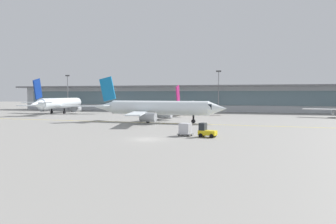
% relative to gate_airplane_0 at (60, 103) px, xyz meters
% --- Properties ---
extents(ground_plane, '(400.00, 400.00, 0.00)m').
position_rel_gate_airplane_0_xyz_m(ground_plane, '(49.09, -53.46, -3.31)').
color(ground_plane, gray).
extents(taxiway_centreline_stripe, '(109.91, 5.25, 0.01)m').
position_rel_gate_airplane_0_xyz_m(taxiway_centreline_stripe, '(42.20, -27.27, -3.31)').
color(taxiway_centreline_stripe, yellow).
rests_on(taxiway_centreline_stripe, ground_plane).
extents(terminal_concourse, '(166.46, 11.00, 9.60)m').
position_rel_gate_airplane_0_xyz_m(terminal_concourse, '(49.09, 26.72, 1.61)').
color(terminal_concourse, '#B2B7BC').
rests_on(terminal_concourse, ground_plane).
extents(gate_airplane_0, '(30.87, 33.33, 11.04)m').
position_rel_gate_airplane_0_xyz_m(gate_airplane_0, '(0.00, 0.00, 0.00)').
color(gate_airplane_0, white).
rests_on(gate_airplane_0, ground_plane).
extents(gate_airplane_1, '(25.15, 26.98, 8.96)m').
position_rel_gate_airplane_0_xyz_m(gate_airplane_1, '(41.78, 5.46, -0.62)').
color(gate_airplane_1, silver).
rests_on(gate_airplane_1, ground_plane).
extents(taxiing_regional_jet, '(31.92, 29.68, 10.58)m').
position_rel_gate_airplane_0_xyz_m(taxiing_regional_jet, '(41.79, -25.25, -0.14)').
color(taxiing_regional_jet, white).
rests_on(taxiing_regional_jet, ground_plane).
extents(baggage_tug, '(2.81, 2.02, 2.10)m').
position_rel_gate_airplane_0_xyz_m(baggage_tug, '(56.81, -48.73, -2.42)').
color(baggage_tug, yellow).
rests_on(baggage_tug, ground_plane).
extents(cargo_dolly_lead, '(2.36, 1.96, 1.94)m').
position_rel_gate_airplane_0_xyz_m(cargo_dolly_lead, '(53.50, -48.12, -2.26)').
color(cargo_dolly_lead, '#595B60').
rests_on(cargo_dolly_lead, ground_plane).
extents(apron_light_mast_0, '(1.80, 0.36, 13.82)m').
position_rel_gate_airplane_0_xyz_m(apron_light_mast_0, '(-8.49, 18.08, 4.28)').
color(apron_light_mast_0, gray).
rests_on(apron_light_mast_0, ground_plane).
extents(apron_light_mast_1, '(1.80, 0.36, 14.65)m').
position_rel_gate_airplane_0_xyz_m(apron_light_mast_1, '(49.76, 20.88, 4.70)').
color(apron_light_mast_1, gray).
rests_on(apron_light_mast_1, ground_plane).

